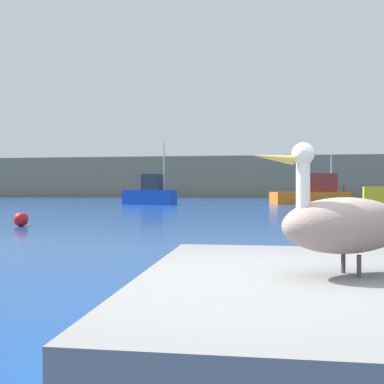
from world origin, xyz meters
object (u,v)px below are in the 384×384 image
fishing_boat_orange (313,193)px  pelican (343,223)px  mooring_buoy (21,219)px  fishing_boat_blue (150,194)px

fishing_boat_orange → pelican: bearing=-115.7°
pelican → mooring_buoy: (-8.93, 12.19, -0.84)m
fishing_boat_orange → mooring_buoy: bearing=-134.6°
mooring_buoy → fishing_boat_orange: bearing=64.3°
pelican → fishing_boat_blue: fishing_boat_blue is taller
pelican → fishing_boat_blue: (-9.88, 36.62, -0.11)m
fishing_boat_orange → fishing_boat_blue: bearing=177.0°
fishing_boat_blue → fishing_boat_orange: bearing=30.2°
pelican → mooring_buoy: size_ratio=2.29×
fishing_boat_blue → mooring_buoy: size_ratio=10.70×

